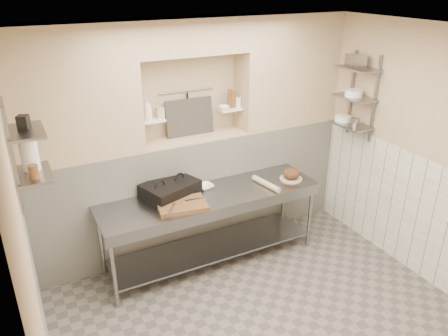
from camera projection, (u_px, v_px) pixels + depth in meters
floor at (266, 325)px, 4.45m from camera, size 4.00×3.90×0.10m
ceiling at (281, 28)px, 3.27m from camera, size 4.00×3.90×0.10m
wall_left at (22, 263)px, 3.00m from camera, size 0.10×3.90×2.80m
wall_right at (432, 158)px, 4.71m from camera, size 0.10×3.90×2.80m
wall_back at (186, 132)px, 5.48m from camera, size 4.00×0.10×2.80m
backwall_lower at (195, 190)px, 5.56m from camera, size 4.00×0.40×1.40m
alcove_sill at (193, 138)px, 5.27m from camera, size 1.30×0.40×0.02m
backwall_pillar_left at (72, 94)px, 4.44m from camera, size 1.35×0.40×1.40m
backwall_pillar_right at (287, 70)px, 5.55m from camera, size 1.35×0.40×1.40m
backwall_header at (190, 36)px, 4.79m from camera, size 1.30×0.40×0.40m
wainscot_right at (417, 216)px, 4.97m from camera, size 0.02×3.90×1.40m
alcove_shelf_left at (152, 121)px, 4.95m from camera, size 0.28×0.16×0.02m
alcove_shelf_right at (230, 109)px, 5.37m from camera, size 0.28×0.16×0.02m
utensil_rail at (186, 91)px, 5.19m from camera, size 0.70×0.02×0.02m
hanging_steel at (188, 105)px, 5.25m from camera, size 0.02×0.02×0.30m
splash_panel at (190, 117)px, 5.26m from camera, size 0.60×0.08×0.45m
shelf_rail_left_a at (11, 148)px, 3.89m from camera, size 0.03×0.03×0.95m
shelf_rail_left_b at (14, 164)px, 3.56m from camera, size 0.03×0.03×0.95m
wall_shelf_left_lower at (34, 174)px, 3.86m from camera, size 0.30×0.50×0.02m
wall_shelf_left_upper at (25, 131)px, 3.70m from camera, size 0.30×0.50×0.03m
shelf_rail_right_a at (352, 93)px, 5.51m from camera, size 0.03×0.03×1.05m
shelf_rail_right_b at (375, 100)px, 5.19m from camera, size 0.03×0.03×1.05m
wall_shelf_right_lower at (351, 125)px, 5.44m from camera, size 0.30×0.50×0.02m
wall_shelf_right_mid at (354, 98)px, 5.29m from camera, size 0.30×0.50×0.02m
wall_shelf_right_upper at (358, 69)px, 5.15m from camera, size 0.30×0.50×0.03m
prep_table at (211, 215)px, 5.11m from camera, size 2.60×0.70×0.90m
panini_press at (170, 189)px, 4.97m from camera, size 0.71×0.60×0.16m
cutting_board at (182, 205)px, 4.74m from camera, size 0.58×0.45×0.05m
knife_blade at (196, 199)px, 4.82m from camera, size 0.25×0.06×0.01m
tongs at (171, 210)px, 4.57m from camera, size 0.18×0.23×0.02m
mixing_bowl at (205, 187)px, 5.15m from camera, size 0.22×0.22×0.05m
rolling_pin at (266, 184)px, 5.20m from camera, size 0.14×0.45×0.07m
bread_board at (291, 179)px, 5.39m from camera, size 0.28×0.28×0.02m
bread_loaf at (291, 173)px, 5.36m from camera, size 0.21×0.21×0.13m
bottle_soap at (148, 110)px, 4.87m from camera, size 0.12×0.12×0.25m
jar_alcove at (160, 113)px, 4.97m from camera, size 0.08×0.08×0.12m
bowl_alcove at (224, 108)px, 5.31m from camera, size 0.17×0.17×0.04m
condiment_a at (233, 99)px, 5.34m from camera, size 0.06×0.06×0.21m
condiment_b at (230, 99)px, 5.34m from camera, size 0.06×0.06×0.23m
condiment_c at (238, 102)px, 5.38m from camera, size 0.07×0.07×0.12m
jug_left at (29, 153)px, 3.86m from camera, size 0.15×0.15×0.31m
jar_left at (34, 172)px, 3.73m from camera, size 0.08×0.08×0.12m
box_left_upper at (23, 122)px, 3.69m from camera, size 0.12×0.12×0.12m
bowl_right at (343, 118)px, 5.55m from camera, size 0.21×0.21×0.06m
canister_right at (356, 122)px, 5.36m from camera, size 0.10×0.10×0.10m
bowl_right_mid at (354, 93)px, 5.29m from camera, size 0.21×0.21×0.08m
basket_right at (356, 61)px, 5.16m from camera, size 0.24×0.27×0.14m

